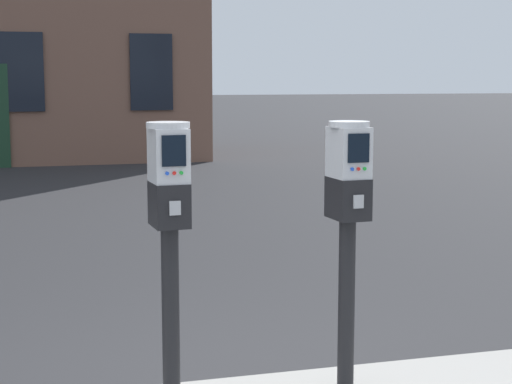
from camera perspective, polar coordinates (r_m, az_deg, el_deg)
The scene contains 2 objects.
parking_meter_near_kerb at distance 4.21m, azimuth -5.93°, elevation -1.48°, with size 0.23×0.26×1.48m.
parking_meter_twin_adjacent at distance 4.47m, azimuth 6.28°, elevation -1.02°, with size 0.23×0.26×1.47m.
Camera 1 is at (-1.02, -4.24, 1.84)m, focal length 58.72 mm.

